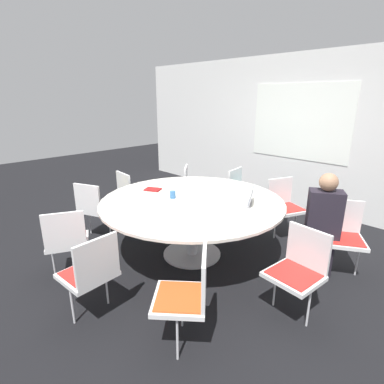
# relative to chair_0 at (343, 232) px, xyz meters

# --- Properties ---
(ground_plane) EXTENTS (16.00, 16.00, 0.00)m
(ground_plane) POSITION_rel_chair_0_xyz_m (-1.48, -0.97, -0.50)
(ground_plane) COLOR black
(wall_back) EXTENTS (8.00, 0.07, 2.70)m
(wall_back) POSITION_rel_chair_0_xyz_m (-1.48, 1.72, 0.86)
(wall_back) COLOR silver
(wall_back) RESTS_ON ground_plane
(conference_table) EXTENTS (2.25, 2.25, 0.76)m
(conference_table) POSITION_rel_chair_0_xyz_m (-1.48, -0.97, 0.17)
(conference_table) COLOR #B7B7BC
(conference_table) RESTS_ON ground_plane
(chair_0) EXTENTS (0.59, 0.59, 0.84)m
(chair_0) POSITION_rel_chair_0_xyz_m (0.00, 0.00, 0.00)
(chair_0) COLOR silver
(chair_0) RESTS_ON ground_plane
(chair_1) EXTENTS (0.56, 0.57, 0.84)m
(chair_1) POSITION_rel_chair_0_xyz_m (-0.97, 0.41, 0.00)
(chair_1) COLOR silver
(chair_1) RESTS_ON ground_plane
(chair_2) EXTENTS (0.48, 0.50, 0.84)m
(chair_2) POSITION_rel_chair_0_xyz_m (-1.78, 0.47, 0.00)
(chair_2) COLOR silver
(chair_2) RESTS_ON ground_plane
(chair_3) EXTENTS (0.61, 0.61, 0.84)m
(chair_3) POSITION_rel_chair_0_xyz_m (-2.51, 0.08, 0.00)
(chair_3) COLOR silver
(chair_3) RESTS_ON ground_plane
(chair_4) EXTENTS (0.48, 0.46, 0.84)m
(chair_4) POSITION_rel_chair_0_xyz_m (-2.96, -0.89, 0.00)
(chair_4) COLOR silver
(chair_4) RESTS_ON ground_plane
(chair_5) EXTENTS (0.57, 0.56, 0.84)m
(chair_5) POSITION_rel_chair_0_xyz_m (-2.81, -1.61, 0.00)
(chair_5) COLOR silver
(chair_5) RESTS_ON ground_plane
(chair_6) EXTENTS (0.57, 0.58, 0.84)m
(chair_6) POSITION_rel_chair_0_xyz_m (-2.08, -2.32, 0.00)
(chair_6) COLOR silver
(chair_6) RESTS_ON ground_plane
(chair_7) EXTENTS (0.45, 0.47, 0.84)m
(chair_7) POSITION_rel_chair_0_xyz_m (-1.30, -2.43, 0.00)
(chair_7) COLOR silver
(chair_7) RESTS_ON ground_plane
(chair_8) EXTENTS (0.61, 0.61, 0.84)m
(chair_8) POSITION_rel_chair_0_xyz_m (-0.46, -2.03, 0.00)
(chair_8) COLOR silver
(chair_8) RESTS_ON ground_plane
(chair_9) EXTENTS (0.48, 0.46, 0.84)m
(chair_9) POSITION_rel_chair_0_xyz_m (-0.01, -1.06, 0.00)
(chair_9) COLOR silver
(chair_9) RESTS_ON ground_plane
(person_0) EXTENTS (0.42, 0.37, 1.19)m
(person_0) POSITION_rel_chair_0_xyz_m (-0.16, -0.19, 0.20)
(person_0) COLOR #231E28
(person_0) RESTS_ON ground_plane
(laptop) EXTENTS (0.39, 0.41, 0.21)m
(laptop) POSITION_rel_chair_0_xyz_m (-0.93, -0.63, 0.31)
(laptop) COLOR #99999E
(laptop) RESTS_ON conference_table
(spiral_notebook) EXTENTS (0.26, 0.23, 0.02)m
(spiral_notebook) POSITION_rel_chair_0_xyz_m (-2.14, -1.07, 0.27)
(spiral_notebook) COLOR maroon
(spiral_notebook) RESTS_ON conference_table
(coffee_cup) EXTENTS (0.07, 0.07, 0.09)m
(coffee_cup) POSITION_rel_chair_0_xyz_m (-1.70, -1.10, 0.31)
(coffee_cup) COLOR #33669E
(coffee_cup) RESTS_ON conference_table
(handbag) EXTENTS (0.36, 0.16, 0.28)m
(handbag) POSITION_rel_chair_0_xyz_m (-2.27, 0.41, -0.36)
(handbag) COLOR #661E56
(handbag) RESTS_ON ground_plane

